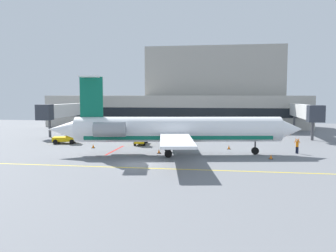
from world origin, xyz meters
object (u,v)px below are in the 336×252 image
Objects in this scene: regional_jet at (174,130)px; belt_loader at (67,137)px; fuel_tank at (242,126)px; pushback_tractor at (141,139)px; marshaller at (297,146)px; baggage_tug at (70,129)px.

regional_jet is 19.13m from belt_loader.
belt_loader is at bearing -147.79° from fuel_tank.
pushback_tractor is at bearing 127.38° from regional_jet.
marshaller is (15.18, 3.16, -2.11)m from regional_jet.
baggage_tug is at bearing 137.56° from regional_jet.
pushback_tractor is at bearing 1.30° from belt_loader.
regional_jet is 9.76× the size of baggage_tug.
fuel_tank is (9.63, 24.68, -1.57)m from regional_jet.
pushback_tractor is (16.79, -12.96, 0.00)m from baggage_tug.
regional_jet is 31.03m from baggage_tug.
baggage_tug is 32.70m from fuel_tank.
fuel_tank reaches higher than baggage_tug.
baggage_tug is 14.30m from belt_loader.
pushback_tractor is at bearing -37.67° from baggage_tug.
pushback_tractor reaches higher than marshaller.
belt_loader is 32.88m from marshaller.
marshaller is (32.57, -4.50, 0.03)m from belt_loader.
belt_loader reaches higher than pushback_tractor.
regional_jet is 15.91× the size of marshaller.
pushback_tractor is 22.96m from fuel_tank.
baggage_tug is 41.95m from marshaller.
regional_jet is 3.72× the size of fuel_tank.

